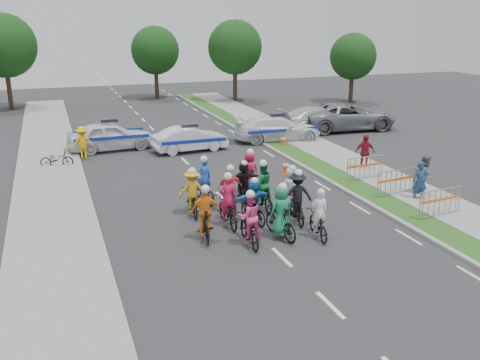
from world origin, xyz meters
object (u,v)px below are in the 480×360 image
object	(u,v)px
police_car_0	(110,136)
cone_1	(283,141)
tree_3	(4,46)
rider_4	(297,201)
rider_9	(230,194)
rider_3	(205,218)
barrier_1	(396,183)
rider_6	(227,208)
barrier_2	(365,169)
rider_1	(281,217)
tree_1	(235,47)
barrier_0	(440,204)
parked_bike	(57,159)
rider_7	(291,194)
tree_2	(353,57)
rider_11	(243,184)
rider_13	(249,176)
police_car_1	(190,139)
rider_12	(204,187)
tree_4	(155,50)
rider_10	(192,196)
spectator_0	(420,181)
marshal_hiviz	(83,143)
rider_8	(262,191)
police_car_2	(277,128)
rider_2	(249,224)
civilian_suv	(347,116)
rider_5	(253,204)
spectator_1	(425,176)
rider_0	(318,221)
spectator_2	(365,152)
civilian_sedan	(318,119)

from	to	relation	value
police_car_0	cone_1	xyz separation A→B (m)	(9.24, -2.47, -0.44)
tree_3	police_car_0	bearing A→B (deg)	-70.48
rider_4	rider_9	xyz separation A→B (m)	(-1.94, 1.69, -0.04)
rider_3	rider_9	world-z (taller)	rider_3
barrier_1	rider_9	bearing A→B (deg)	175.38
rider_3	rider_9	xyz separation A→B (m)	(1.57, 2.15, -0.01)
rider_6	barrier_2	bearing A→B (deg)	-157.74
rider_1	tree_1	world-z (taller)	tree_1
barrier_0	parked_bike	size ratio (longest dim) A/B	1.29
rider_7	tree_2	xyz separation A→B (m)	(16.10, 22.51, 3.11)
rider_11	rider_13	world-z (taller)	rider_13
police_car_1	tree_3	world-z (taller)	tree_3
rider_12	tree_4	distance (m)	28.75
rider_6	police_car_0	bearing A→B (deg)	-78.29
rider_9	rider_10	world-z (taller)	rider_9
rider_1	tree_2	size ratio (longest dim) A/B	0.34
rider_13	spectator_0	bearing A→B (deg)	142.37
rider_6	marshal_hiviz	xyz separation A→B (m)	(-4.06, 11.26, 0.19)
police_car_1	tree_2	xyz separation A→B (m)	(17.20, 11.98, 3.17)
spectator_0	rider_8	bearing A→B (deg)	-170.81
rider_12	police_car_2	xyz separation A→B (m)	(7.09, 8.97, 0.11)
barrier_2	rider_7	bearing A→B (deg)	-152.31
barrier_1	tree_2	distance (m)	25.19
rider_2	barrier_2	world-z (taller)	rider_2
police_car_2	barrier_1	bearing A→B (deg)	-168.69
rider_8	tree_3	distance (m)	29.84
police_car_0	civilian_suv	world-z (taller)	civilian_suv
rider_9	rider_13	bearing A→B (deg)	-126.32
rider_4	rider_10	size ratio (longest dim) A/B	1.08
rider_2	rider_1	bearing A→B (deg)	-170.23
marshal_hiviz	cone_1	size ratio (longest dim) A/B	2.40
barrier_0	tree_3	distance (m)	34.94
rider_5	parked_bike	bearing A→B (deg)	-68.55
rider_1	tree_3	bearing A→B (deg)	-81.32
tree_1	tree_3	xyz separation A→B (m)	(-18.00, 2.00, 0.35)
rider_11	tree_1	xyz separation A→B (m)	(8.31, 24.70, 3.82)
spectator_1	rider_0	bearing A→B (deg)	169.30
rider_3	barrier_1	size ratio (longest dim) A/B	0.95
rider_10	spectator_0	world-z (taller)	rider_10
rider_9	police_car_0	world-z (taller)	rider_9
rider_0	spectator_0	xyz separation A→B (m)	(5.46, 1.88, 0.24)
rider_8	rider_0	bearing A→B (deg)	101.38
rider_3	marshal_hiviz	world-z (taller)	rider_3
rider_12	spectator_2	world-z (taller)	rider_12
rider_6	tree_1	xyz separation A→B (m)	(9.73, 26.95, 3.89)
rider_12	spectator_2	xyz separation A→B (m)	(8.48, 1.86, 0.23)
civilian_suv	cone_1	size ratio (longest dim) A/B	8.97
rider_7	spectator_1	bearing A→B (deg)	177.33
tree_3	rider_8	bearing A→B (deg)	-70.14
civilian_sedan	barrier_0	size ratio (longest dim) A/B	2.64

